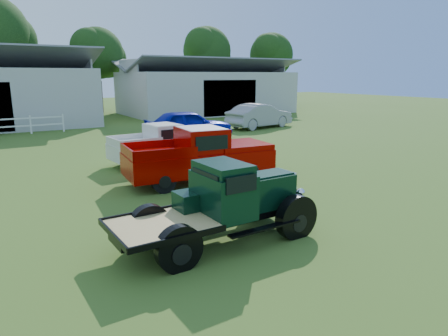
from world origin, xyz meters
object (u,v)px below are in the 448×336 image
white_pickup (162,144)px  misc_car_grey (260,116)px  red_pickup (199,155)px  misc_car_blue (189,125)px  vintage_flatbed (219,203)px

white_pickup → misc_car_grey: size_ratio=0.86×
red_pickup → misc_car_grey: bearing=51.3°
misc_car_blue → misc_car_grey: size_ratio=0.99×
vintage_flatbed → misc_car_blue: (6.07, 13.67, -0.04)m
red_pickup → white_pickup: (0.08, 3.57, -0.15)m
white_pickup → misc_car_blue: misc_car_blue is taller
white_pickup → red_pickup: bearing=-96.4°
vintage_flatbed → white_pickup: (2.21, 8.54, -0.09)m
misc_car_blue → misc_car_grey: misc_car_blue is taller
vintage_flatbed → white_pickup: size_ratio=1.03×
red_pickup → white_pickup: 3.57m
vintage_flatbed → red_pickup: red_pickup is taller
misc_car_blue → white_pickup: bearing=151.6°
misc_car_blue → vintage_flatbed: bearing=164.7°
red_pickup → white_pickup: red_pickup is taller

